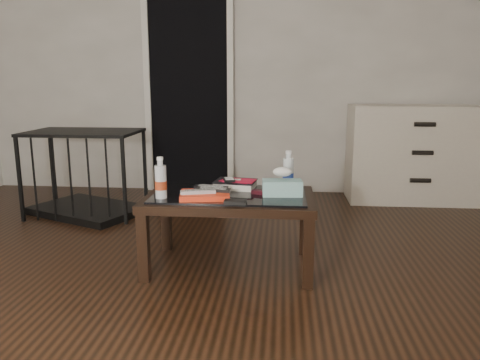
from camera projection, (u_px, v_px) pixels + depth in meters
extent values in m
plane|color=black|center=(175.00, 298.00, 2.46)|extent=(5.00, 5.00, 0.00)
plane|color=silver|center=(229.00, 57.00, 4.62)|extent=(5.00, 0.00, 5.00)
cube|color=black|center=(189.00, 93.00, 4.70)|extent=(0.80, 0.05, 2.00)
cube|color=silver|center=(148.00, 93.00, 4.71)|extent=(0.06, 0.04, 2.04)
cube|color=silver|center=(230.00, 93.00, 4.63)|extent=(0.06, 0.04, 2.04)
cube|color=black|center=(144.00, 248.00, 2.63)|extent=(0.06, 0.06, 0.40)
cube|color=black|center=(308.00, 253.00, 2.55)|extent=(0.06, 0.06, 0.40)
cube|color=black|center=(166.00, 221.00, 3.14)|extent=(0.06, 0.06, 0.40)
cube|color=black|center=(304.00, 225.00, 3.06)|extent=(0.06, 0.06, 0.40)
cube|color=black|center=(230.00, 200.00, 2.80)|extent=(1.00, 0.60, 0.05)
cube|color=black|center=(230.00, 194.00, 2.79)|extent=(0.90, 0.50, 0.01)
cube|color=beige|center=(414.00, 154.00, 4.38)|extent=(1.20, 0.50, 0.90)
cylinder|color=black|center=(420.00, 180.00, 4.17)|extent=(0.18, 0.04, 0.04)
cylinder|color=black|center=(423.00, 153.00, 4.12)|extent=(0.18, 0.04, 0.04)
cylinder|color=black|center=(425.00, 124.00, 4.07)|extent=(0.18, 0.04, 0.04)
cube|color=black|center=(88.00, 210.00, 4.04)|extent=(1.07, 0.91, 0.06)
cube|color=black|center=(83.00, 132.00, 3.90)|extent=(1.07, 0.91, 0.02)
cube|color=black|center=(20.00, 179.00, 3.74)|extent=(0.03, 0.03, 0.70)
cube|color=black|center=(124.00, 181.00, 3.66)|extent=(0.03, 0.03, 0.70)
cube|color=black|center=(53.00, 167.00, 4.28)|extent=(0.03, 0.03, 0.70)
cube|color=black|center=(145.00, 168.00, 4.20)|extent=(0.03, 0.03, 0.70)
cube|color=red|center=(205.00, 195.00, 2.69)|extent=(0.31, 0.25, 0.03)
cube|color=#A7A7AB|center=(198.00, 191.00, 2.66)|extent=(0.21, 0.10, 0.02)
cube|color=black|center=(213.00, 190.00, 2.71)|extent=(0.20, 0.07, 0.02)
cube|color=black|center=(211.00, 187.00, 2.77)|extent=(0.20, 0.07, 0.02)
cube|color=black|center=(235.00, 184.00, 2.93)|extent=(0.27, 0.23, 0.05)
cube|color=#B80C2A|center=(237.00, 180.00, 2.93)|extent=(0.22, 0.19, 0.01)
cube|color=black|center=(229.00, 180.00, 2.89)|extent=(0.09, 0.12, 0.02)
cube|color=black|center=(260.00, 192.00, 2.78)|extent=(0.10, 0.08, 0.02)
cube|color=black|center=(235.00, 202.00, 2.56)|extent=(0.12, 0.07, 0.02)
cylinder|color=#B7BDC2|center=(161.00, 178.00, 2.66)|extent=(0.07, 0.07, 0.24)
cylinder|color=silver|center=(288.00, 170.00, 2.90)|extent=(0.08, 0.08, 0.24)
cube|color=teal|center=(282.00, 188.00, 2.74)|extent=(0.24, 0.14, 0.09)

